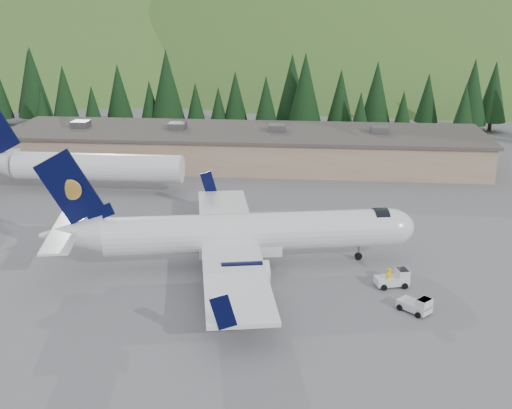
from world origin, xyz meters
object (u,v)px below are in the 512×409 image
Objects in this scene: baggage_tug_a at (395,279)px; baggage_tug_b at (417,305)px; second_airliner at (76,166)px; ramp_worker at (388,278)px; airliner at (239,234)px; terminal_building at (243,147)px.

baggage_tug_a is 5.05m from baggage_tug_b.
second_airliner is 45.56m from ramp_worker.
airliner is at bearing -50.47° from ramp_worker.
baggage_tug_a is 45.32m from terminal_building.
baggage_tug_a is 0.73m from ramp_worker.
second_airliner reaches higher than terminal_building.
baggage_tug_a is (14.09, -3.30, -2.40)m from airliner.
terminal_building reaches higher than ramp_worker.
baggage_tug_a is at bearing 176.31° from ramp_worker.
baggage_tug_b is at bearing -90.56° from baggage_tug_a.
baggage_tug_b is 50.31m from terminal_building.
airliner is 0.49× the size of terminal_building.
baggage_tug_a is at bearing -24.60° from airliner.
second_airliner is (-23.92, 22.20, 0.24)m from airliner.
ramp_worker is (13.51, -3.66, -2.17)m from airliner.
terminal_building reaches higher than baggage_tug_b.
second_airliner is 8.85× the size of baggage_tug_a.
baggage_tug_b is 1.56× the size of ramp_worker.
ramp_worker is at bearing -163.12° from baggage_tug_a.
baggage_tug_b is 4.90m from ramp_worker.
baggage_tug_b is at bearing -67.38° from terminal_building.
second_airliner is 0.39× the size of terminal_building.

